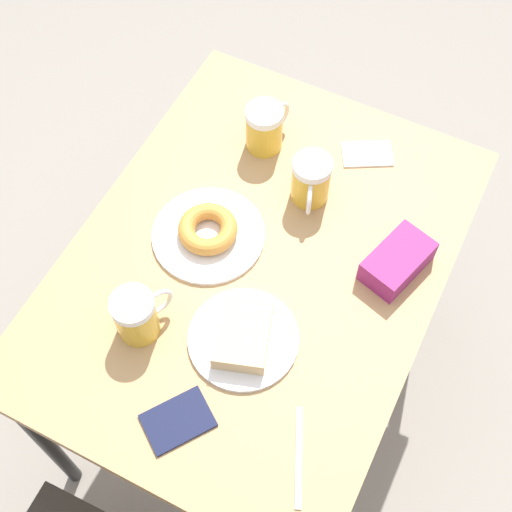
# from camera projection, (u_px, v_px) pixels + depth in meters

# --- Properties ---
(ground_plane) EXTENTS (8.00, 8.00, 0.00)m
(ground_plane) POSITION_uv_depth(u_px,v_px,m) (256.00, 385.00, 2.18)
(ground_plane) COLOR gray
(table) EXTENTS (0.76, 1.03, 0.76)m
(table) POSITION_uv_depth(u_px,v_px,m) (256.00, 276.00, 1.58)
(table) COLOR tan
(table) RESTS_ON ground_plane
(plate_with_cake) EXTENTS (0.22, 0.22, 0.05)m
(plate_with_cake) POSITION_uv_depth(u_px,v_px,m) (243.00, 336.00, 1.41)
(plate_with_cake) COLOR silver
(plate_with_cake) RESTS_ON table
(plate_with_donut) EXTENTS (0.25, 0.25, 0.05)m
(plate_with_donut) POSITION_uv_depth(u_px,v_px,m) (208.00, 232.00, 1.54)
(plate_with_donut) COLOR silver
(plate_with_donut) RESTS_ON table
(beer_mug_left) EXTENTS (0.09, 0.12, 0.12)m
(beer_mug_left) POSITION_uv_depth(u_px,v_px,m) (137.00, 315.00, 1.39)
(beer_mug_left) COLOR gold
(beer_mug_left) RESTS_ON table
(beer_mug_center) EXTENTS (0.09, 0.13, 0.12)m
(beer_mug_center) POSITION_uv_depth(u_px,v_px,m) (311.00, 181.00, 1.55)
(beer_mug_center) COLOR gold
(beer_mug_center) RESTS_ON table
(beer_mug_right) EXTENTS (0.09, 0.13, 0.12)m
(beer_mug_right) POSITION_uv_depth(u_px,v_px,m) (265.00, 127.00, 1.63)
(beer_mug_right) COLOR gold
(beer_mug_right) RESTS_ON table
(napkin_folded) EXTENTS (0.14, 0.12, 0.00)m
(napkin_folded) POSITION_uv_depth(u_px,v_px,m) (367.00, 154.00, 1.66)
(napkin_folded) COLOR white
(napkin_folded) RESTS_ON table
(fork) EXTENTS (0.09, 0.18, 0.00)m
(fork) POSITION_uv_depth(u_px,v_px,m) (299.00, 457.00, 1.31)
(fork) COLOR silver
(fork) RESTS_ON table
(passport_near_edge) EXTENTS (0.14, 0.15, 0.01)m
(passport_near_edge) POSITION_uv_depth(u_px,v_px,m) (178.00, 421.00, 1.34)
(passport_near_edge) COLOR #141938
(passport_near_edge) RESTS_ON table
(blue_pouch) EXTENTS (0.13, 0.17, 0.06)m
(blue_pouch) POSITION_uv_depth(u_px,v_px,m) (397.00, 261.00, 1.49)
(blue_pouch) COLOR #8C2366
(blue_pouch) RESTS_ON table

